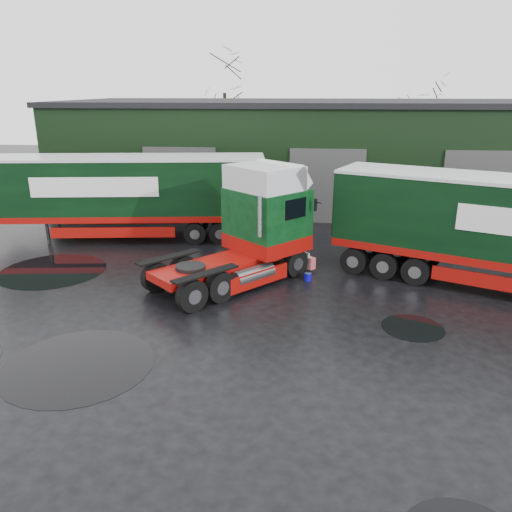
% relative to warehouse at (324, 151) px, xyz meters
% --- Properties ---
extents(ground, '(100.00, 100.00, 0.00)m').
position_rel_warehouse_xyz_m(ground, '(-2.00, -20.00, -3.16)').
color(ground, black).
extents(warehouse, '(32.40, 12.40, 6.30)m').
position_rel_warehouse_xyz_m(warehouse, '(0.00, 0.00, 0.00)').
color(warehouse, black).
rests_on(warehouse, ground).
extents(hero_tractor, '(6.91, 7.13, 4.33)m').
position_rel_warehouse_xyz_m(hero_tractor, '(-3.91, -15.50, -0.99)').
color(hero_tractor, '#093214').
rests_on(hero_tractor, ground).
extents(trailer_left, '(13.22, 4.29, 4.03)m').
position_rel_warehouse_xyz_m(trailer_left, '(-9.50, -10.00, -1.14)').
color(trailer_left, silver).
rests_on(trailer_left, ground).
extents(lorry_right, '(15.40, 8.88, 4.12)m').
position_rel_warehouse_xyz_m(lorry_right, '(6.00, -15.00, -1.10)').
color(lorry_right, silver).
rests_on(lorry_right, ground).
extents(wash_bucket, '(0.35, 0.35, 0.28)m').
position_rel_warehouse_xyz_m(wash_bucket, '(-0.92, -14.86, -3.01)').
color(wash_bucket, '#0B0695').
rests_on(wash_bucket, ground).
extents(tree_back_a, '(4.40, 4.40, 9.50)m').
position_rel_warehouse_xyz_m(tree_back_a, '(-8.00, 10.00, 1.59)').
color(tree_back_a, black).
rests_on(tree_back_a, ground).
extents(tree_back_b, '(4.40, 4.40, 7.50)m').
position_rel_warehouse_xyz_m(tree_back_b, '(8.00, 10.00, 0.59)').
color(tree_back_b, black).
rests_on(tree_back_b, ground).
extents(puddle_0, '(4.04, 4.04, 0.01)m').
position_rel_warehouse_xyz_m(puddle_0, '(-7.03, -21.70, -3.15)').
color(puddle_0, black).
rests_on(puddle_0, ground).
extents(puddle_1, '(1.92, 1.92, 0.01)m').
position_rel_warehouse_xyz_m(puddle_1, '(2.31, -18.58, -3.15)').
color(puddle_1, black).
rests_on(puddle_1, ground).
extents(puddle_4, '(4.22, 4.22, 0.01)m').
position_rel_warehouse_xyz_m(puddle_4, '(-11.23, -14.83, -3.15)').
color(puddle_4, black).
rests_on(puddle_4, ground).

